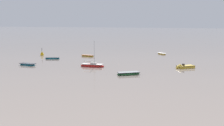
{
  "coord_description": "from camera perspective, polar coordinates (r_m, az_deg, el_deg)",
  "views": [
    {
      "loc": [
        21.48,
        -15.83,
        9.47
      ],
      "look_at": [
        1.67,
        38.18,
        0.68
      ],
      "focal_mm": 43.57,
      "sensor_mm": 36.0,
      "label": 1
    }
  ],
  "objects": [
    {
      "name": "rowboat_moored_2",
      "position": [
        71.13,
        -12.38,
        0.96
      ],
      "size": [
        3.9,
        2.55,
        0.58
      ],
      "rotation": [
        0.0,
        0.0,
        3.52
      ],
      "color": "#197084",
      "rests_on": "ground"
    },
    {
      "name": "rowboat_moored_5",
      "position": [
        80.8,
        10.4,
        1.91
      ],
      "size": [
        3.2,
        3.08,
        0.52
      ],
      "rotation": [
        0.0,
        0.0,
        5.54
      ],
      "color": "gold",
      "rests_on": "ground"
    },
    {
      "name": "motorboat_moored_2",
      "position": [
        57.61,
        14.66,
        -0.86
      ],
      "size": [
        4.18,
        3.87,
        1.46
      ],
      "rotation": [
        0.0,
        0.0,
        3.85
      ],
      "color": "gold",
      "rests_on": "ground"
    },
    {
      "name": "rowboat_moored_1",
      "position": [
        74.74,
        -5.14,
        1.5
      ],
      "size": [
        3.91,
        1.74,
        0.6
      ],
      "rotation": [
        0.0,
        0.0,
        6.16
      ],
      "color": "gold",
      "rests_on": "ground"
    },
    {
      "name": "rowboat_moored_6",
      "position": [
        62.12,
        -17.29,
        -0.32
      ],
      "size": [
        4.07,
        1.61,
        0.63
      ],
      "rotation": [
        0.0,
        0.0,
        3.08
      ],
      "color": "#197084",
      "rests_on": "ground"
    },
    {
      "name": "sailboat_moored_0",
      "position": [
        57.73,
        -4.15,
        -0.52
      ],
      "size": [
        5.35,
        2.07,
        5.86
      ],
      "rotation": [
        0.0,
        0.0,
        0.09
      ],
      "color": "red",
      "rests_on": "ground"
    },
    {
      "name": "rowboat_moored_7",
      "position": [
        49.11,
        3.47,
        -2.23
      ],
      "size": [
        4.33,
        3.68,
        0.68
      ],
      "rotation": [
        0.0,
        0.0,
        0.62
      ],
      "color": "#23602D",
      "rests_on": "ground"
    },
    {
      "name": "channel_buoy",
      "position": [
        79.39,
        -14.47,
        1.89
      ],
      "size": [
        0.9,
        0.9,
        2.3
      ],
      "color": "gold",
      "rests_on": "ground"
    }
  ]
}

